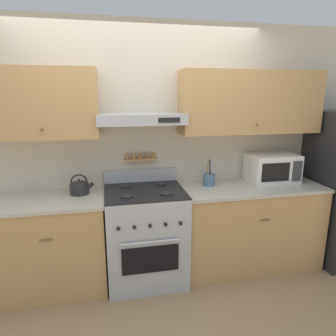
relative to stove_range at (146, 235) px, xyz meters
name	(u,v)px	position (x,y,z in m)	size (l,w,h in m)	color
ground_plane	(151,295)	(0.00, -0.30, -0.47)	(16.00, 16.00, 0.00)	#937551
wall_back	(150,135)	(0.11, 0.31, 0.96)	(5.20, 0.46, 2.55)	beige
counter_left	(54,244)	(-0.87, 0.03, -0.02)	(0.98, 0.65, 0.91)	tan
counter_right	(248,225)	(1.13, 0.03, -0.02)	(1.49, 0.65, 0.91)	tan
stove_range	(146,235)	(0.00, 0.00, 0.00)	(0.76, 0.69, 1.07)	#ADAFB5
tea_kettle	(80,187)	(-0.61, 0.12, 0.50)	(0.23, 0.18, 0.19)	#232326
microwave	(272,168)	(1.42, 0.14, 0.58)	(0.51, 0.37, 0.30)	white
utensil_crock	(209,179)	(0.69, 0.12, 0.50)	(0.13, 0.13, 0.28)	slate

